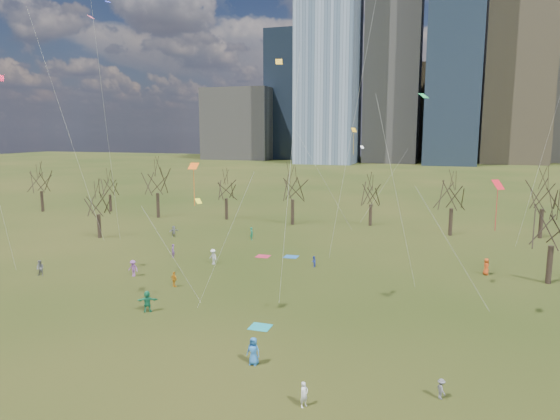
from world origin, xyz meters
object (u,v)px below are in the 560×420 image
(person_0, at_px, (253,351))
(blanket_crimson, at_px, (263,256))
(blanket_navy, at_px, (291,257))
(person_1, at_px, (304,394))
(person_4, at_px, (174,279))
(blanket_teal, at_px, (260,327))

(person_0, bearing_deg, blanket_crimson, 112.28)
(blanket_navy, bearing_deg, person_1, -71.99)
(person_4, bearing_deg, person_1, 158.32)
(person_0, relative_size, person_4, 1.22)
(person_1, relative_size, person_4, 0.96)
(person_0, relative_size, person_1, 1.27)
(person_1, bearing_deg, person_0, 81.32)
(blanket_navy, bearing_deg, blanket_teal, -79.50)
(person_4, bearing_deg, person_0, 157.47)
(person_0, bearing_deg, blanket_navy, 105.32)
(blanket_navy, height_order, person_4, person_4)
(person_1, height_order, person_4, person_4)
(person_4, bearing_deg, blanket_crimson, -85.26)
(blanket_teal, relative_size, blanket_crimson, 1.00)
(person_4, bearing_deg, blanket_navy, -95.40)
(person_0, xyz_separation_m, person_1, (4.44, -3.81, -0.19))
(blanket_crimson, height_order, person_0, person_0)
(blanket_crimson, bearing_deg, person_4, -106.92)
(blanket_crimson, bearing_deg, blanket_navy, 14.96)
(blanket_teal, distance_m, blanket_navy, 21.76)
(blanket_teal, bearing_deg, blanket_navy, 100.50)
(blanket_crimson, bearing_deg, person_0, -71.28)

